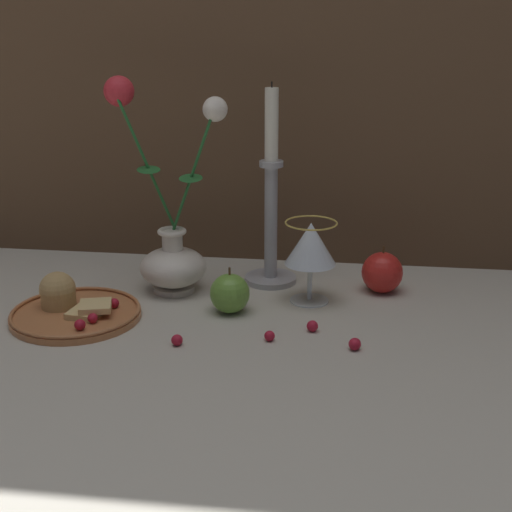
{
  "coord_description": "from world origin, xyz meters",
  "views": [
    {
      "loc": [
        0.19,
        -1.05,
        0.46
      ],
      "look_at": [
        0.04,
        0.0,
        0.1
      ],
      "focal_mm": 50.0,
      "sensor_mm": 36.0,
      "label": 1
    }
  ],
  "objects_px": {
    "wine_glass": "(311,246)",
    "apple_near_glass": "(382,272)",
    "vase": "(170,238)",
    "plate_with_pastries": "(72,307)",
    "apple_beside_vase": "(232,293)",
    "candlestick": "(271,214)"
  },
  "relations": [
    {
      "from": "apple_beside_vase",
      "to": "apple_near_glass",
      "type": "distance_m",
      "value": 0.27
    },
    {
      "from": "apple_beside_vase",
      "to": "apple_near_glass",
      "type": "bearing_deg",
      "value": 27.14
    },
    {
      "from": "vase",
      "to": "apple_beside_vase",
      "type": "relative_size",
      "value": 4.76
    },
    {
      "from": "plate_with_pastries",
      "to": "apple_beside_vase",
      "type": "height_order",
      "value": "apple_beside_vase"
    },
    {
      "from": "wine_glass",
      "to": "vase",
      "type": "bearing_deg",
      "value": 175.38
    },
    {
      "from": "candlestick",
      "to": "vase",
      "type": "bearing_deg",
      "value": -158.88
    },
    {
      "from": "wine_glass",
      "to": "apple_near_glass",
      "type": "distance_m",
      "value": 0.15
    },
    {
      "from": "plate_with_pastries",
      "to": "candlestick",
      "type": "distance_m",
      "value": 0.38
    },
    {
      "from": "plate_with_pastries",
      "to": "apple_beside_vase",
      "type": "relative_size",
      "value": 2.69
    },
    {
      "from": "vase",
      "to": "wine_glass",
      "type": "xyz_separation_m",
      "value": [
        0.24,
        -0.02,
        0.0
      ]
    },
    {
      "from": "vase",
      "to": "plate_with_pastries",
      "type": "height_order",
      "value": "vase"
    },
    {
      "from": "vase",
      "to": "apple_near_glass",
      "type": "relative_size",
      "value": 4.38
    },
    {
      "from": "plate_with_pastries",
      "to": "candlestick",
      "type": "xyz_separation_m",
      "value": [
        0.3,
        0.2,
        0.11
      ]
    },
    {
      "from": "vase",
      "to": "plate_with_pastries",
      "type": "relative_size",
      "value": 1.77
    },
    {
      "from": "wine_glass",
      "to": "candlestick",
      "type": "distance_m",
      "value": 0.12
    },
    {
      "from": "wine_glass",
      "to": "apple_near_glass",
      "type": "relative_size",
      "value": 1.67
    },
    {
      "from": "vase",
      "to": "candlestick",
      "type": "height_order",
      "value": "vase"
    },
    {
      "from": "plate_with_pastries",
      "to": "wine_glass",
      "type": "distance_m",
      "value": 0.4
    },
    {
      "from": "vase",
      "to": "apple_beside_vase",
      "type": "xyz_separation_m",
      "value": [
        0.12,
        -0.08,
        -0.06
      ]
    },
    {
      "from": "apple_beside_vase",
      "to": "vase",
      "type": "bearing_deg",
      "value": 145.54
    },
    {
      "from": "candlestick",
      "to": "apple_beside_vase",
      "type": "height_order",
      "value": "candlestick"
    },
    {
      "from": "candlestick",
      "to": "apple_near_glass",
      "type": "distance_m",
      "value": 0.22
    }
  ]
}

